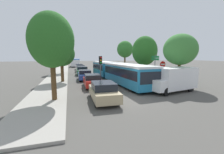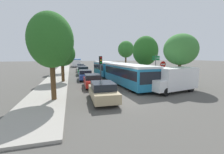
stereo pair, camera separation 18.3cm
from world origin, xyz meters
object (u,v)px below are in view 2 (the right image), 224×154
object	(u,v)px
queued_car_green	(83,71)
traffic_light	(101,64)
no_entry_sign	(163,69)
tree_left_mid	(62,55)
queued_car_tan	(103,91)
tree_right_near	(180,50)
queued_car_white	(80,67)
white_van	(174,79)
city_bus_rear	(77,62)
tree_right_mid	(145,51)
articulated_bus	(116,71)
queued_car_blue	(85,75)
tree_left_far	(62,54)
direction_sign_post	(156,62)
tree_left_near	(52,42)
queued_car_red	(92,81)
queued_car_silver	(81,68)
tree_right_far	(126,49)

from	to	relation	value
queued_car_green	traffic_light	bearing A→B (deg)	-172.72
no_entry_sign	tree_left_mid	world-z (taller)	tree_left_mid
queued_car_tan	tree_right_near	distance (m)	10.34
queued_car_white	white_van	xyz separation A→B (m)	(7.03, -26.96, 0.51)
city_bus_rear	tree_right_mid	distance (m)	32.10
articulated_bus	traffic_light	size ratio (longest dim) A/B	4.95
queued_car_blue	white_van	size ratio (longest dim) A/B	0.79
queued_car_white	tree_left_far	world-z (taller)	tree_left_far
queued_car_white	white_van	size ratio (longest dim) A/B	0.79
direction_sign_post	tree_left_far	xyz separation A→B (m)	(-13.29, 11.40, 1.17)
direction_sign_post	tree_left_near	size ratio (longest dim) A/B	0.55
queued_car_red	traffic_light	bearing A→B (deg)	-76.46
queued_car_blue	direction_sign_post	size ratio (longest dim) A/B	1.16
queued_car_green	tree_left_near	xyz separation A→B (m)	(-3.38, -15.75, 3.62)
tree_left_far	queued_car_tan	bearing A→B (deg)	-78.69
queued_car_white	queued_car_silver	bearing A→B (deg)	179.91
city_bus_rear	white_van	world-z (taller)	city_bus_rear
queued_car_green	tree_right_far	bearing A→B (deg)	-67.61
queued_car_red	queued_car_white	xyz separation A→B (m)	(0.11, 22.64, 0.01)
queued_car_tan	queued_car_red	xyz separation A→B (m)	(-0.02, 5.41, -0.01)
queued_car_red	tree_right_near	size ratio (longest dim) A/B	0.71
queued_car_blue	tree_left_near	xyz separation A→B (m)	(-3.23, -9.77, 3.68)
queued_car_silver	white_van	size ratio (longest dim) A/B	0.81
tree_left_mid	tree_left_far	distance (m)	10.11
queued_car_red	no_entry_sign	bearing A→B (deg)	-98.33
white_van	traffic_light	size ratio (longest dim) A/B	1.56
queued_car_tan	queued_car_green	distance (m)	16.67
articulated_bus	no_entry_sign	size ratio (longest dim) A/B	5.97
queued_car_silver	tree_left_far	size ratio (longest dim) A/B	0.75
city_bus_rear	queued_car_silver	bearing A→B (deg)	-175.34
queued_car_white	tree_right_far	size ratio (longest dim) A/B	0.63
queued_car_silver	traffic_light	bearing A→B (deg)	-175.09
queued_car_silver	traffic_light	xyz separation A→B (m)	(1.02, -16.66, 1.75)
queued_car_silver	queued_car_blue	bearing A→B (deg)	-179.89
no_entry_sign	tree_left_near	distance (m)	12.14
direction_sign_post	tree_left_mid	world-z (taller)	tree_left_mid
queued_car_tan	queued_car_white	xyz separation A→B (m)	(0.09, 28.05, 0.00)
white_van	articulated_bus	bearing A→B (deg)	-78.42
queued_car_silver	queued_car_white	size ratio (longest dim) A/B	1.02
articulated_bus	no_entry_sign	distance (m)	6.28
direction_sign_post	tree_right_near	distance (m)	5.18
tree_right_mid	traffic_light	bearing A→B (deg)	-146.56
tree_left_near	articulated_bus	bearing A→B (deg)	46.95
queued_car_white	tree_left_far	size ratio (longest dim) A/B	0.74
city_bus_rear	queued_car_blue	xyz separation A→B (m)	(-0.17, -31.02, -0.71)
queued_car_tan	queued_car_green	size ratio (longest dim) A/B	0.94
queued_car_green	tree_right_far	size ratio (longest dim) A/B	0.67
queued_car_white	tree_right_mid	world-z (taller)	tree_right_mid
queued_car_silver	articulated_bus	bearing A→B (deg)	-162.88
queued_car_silver	tree_right_near	bearing A→B (deg)	-152.60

